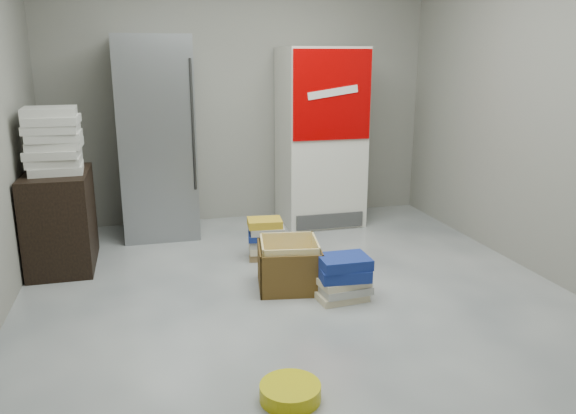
% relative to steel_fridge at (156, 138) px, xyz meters
% --- Properties ---
extents(ground, '(5.00, 5.00, 0.00)m').
position_rel_steel_fridge_xyz_m(ground, '(0.90, -2.13, -0.95)').
color(ground, '#B8B7B3').
rests_on(ground, ground).
extents(room_shell, '(4.04, 5.04, 2.82)m').
position_rel_steel_fridge_xyz_m(room_shell, '(0.90, -2.13, 0.85)').
color(room_shell, gray).
rests_on(room_shell, ground).
extents(steel_fridge, '(0.70, 0.72, 1.90)m').
position_rel_steel_fridge_xyz_m(steel_fridge, '(0.00, 0.00, 0.00)').
color(steel_fridge, '#929499').
rests_on(steel_fridge, ground).
extents(coke_cooler, '(0.80, 0.73, 1.80)m').
position_rel_steel_fridge_xyz_m(coke_cooler, '(1.65, -0.01, -0.05)').
color(coke_cooler, silver).
rests_on(coke_cooler, ground).
extents(wood_shelf, '(0.50, 0.80, 0.80)m').
position_rel_steel_fridge_xyz_m(wood_shelf, '(-0.83, -0.73, -0.55)').
color(wood_shelf, black).
rests_on(wood_shelf, ground).
extents(supply_box_stack, '(0.44, 0.44, 0.52)m').
position_rel_steel_fridge_xyz_m(supply_box_stack, '(-0.82, -0.73, 0.11)').
color(supply_box_stack, beige).
rests_on(supply_box_stack, wood_shelf).
extents(phonebook_stack_main, '(0.34, 0.29, 0.36)m').
position_rel_steel_fridge_xyz_m(phonebook_stack_main, '(0.85, -1.00, -0.77)').
color(phonebook_stack_main, olive).
rests_on(phonebook_stack_main, ground).
extents(phonebook_stack_side, '(0.40, 0.32, 0.32)m').
position_rel_steel_fridge_xyz_m(phonebook_stack_side, '(1.20, -1.96, -0.79)').
color(phonebook_stack_side, beige).
rests_on(phonebook_stack_side, ground).
extents(cardboard_box, '(0.53, 0.53, 0.37)m').
position_rel_steel_fridge_xyz_m(cardboard_box, '(0.88, -1.65, -0.80)').
color(cardboard_box, gold).
rests_on(cardboard_box, ground).
extents(bucket_lid, '(0.40, 0.40, 0.08)m').
position_rel_steel_fridge_xyz_m(bucket_lid, '(0.52, -3.07, -0.91)').
color(bucket_lid, '#D2C50E').
rests_on(bucket_lid, ground).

